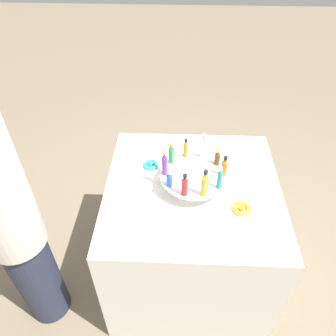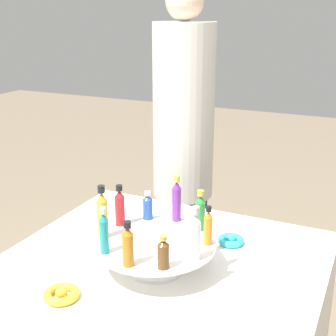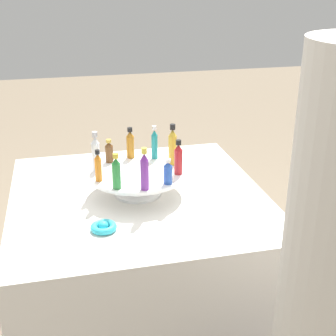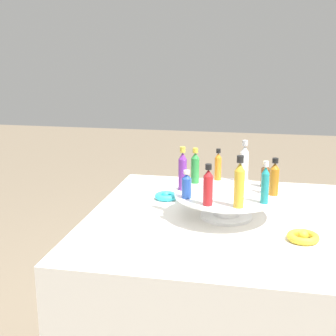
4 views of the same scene
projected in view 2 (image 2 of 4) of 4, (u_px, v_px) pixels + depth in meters
display_stand at (155, 248)px, 1.28m from camera, size 0.33×0.33×0.08m
bottle_gold at (102, 214)px, 1.27m from camera, size 0.03×0.03×0.15m
bottle_teal at (104, 232)px, 1.19m from camera, size 0.02×0.02×0.13m
bottle_amber at (127, 245)px, 1.13m from camera, size 0.03×0.03×0.12m
bottle_brown at (163, 253)px, 1.12m from camera, size 0.03×0.03×0.09m
bottle_clear at (195, 236)px, 1.16m from camera, size 0.03×0.03×0.14m
bottle_orange at (208, 227)px, 1.24m from camera, size 0.02×0.02×0.11m
bottle_green at (200, 212)px, 1.32m from camera, size 0.03×0.03×0.12m
bottle_purple at (177, 200)px, 1.37m from camera, size 0.03×0.03×0.14m
bottle_blue at (148, 206)px, 1.39m from camera, size 0.03×0.03×0.09m
bottle_red at (120, 207)px, 1.35m from camera, size 0.03×0.03×0.12m
ribbon_bow_gold at (61, 294)px, 1.16m from camera, size 0.09×0.09×0.03m
ribbon_bow_teal at (231, 240)px, 1.43m from camera, size 0.08×0.08×0.03m
person_figure at (183, 166)px, 2.12m from camera, size 0.27×0.27×1.59m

